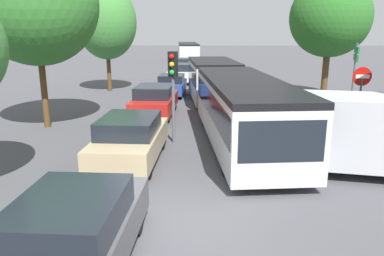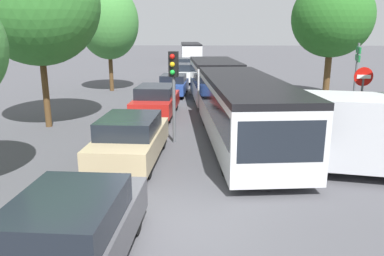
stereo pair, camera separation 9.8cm
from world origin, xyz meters
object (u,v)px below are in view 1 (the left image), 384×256
object	(u,v)px
direction_sign_post	(355,67)
no_entry_sign	(360,92)
queued_car_white	(180,73)
tree_right_mid	(330,18)
queued_car_tan	(130,139)
queued_car_graphite	(73,235)
tree_left_far	(106,24)
white_van	(353,132)
tree_left_mid	(35,3)
queued_car_blue	(172,85)
articulated_bus	(227,92)
city_bus_rear	(188,51)
traffic_light	(173,77)
queued_car_red	(155,101)
queued_car_silver	(182,66)

from	to	relation	value
direction_sign_post	no_entry_sign	bearing A→B (deg)	88.93
queued_car_white	tree_right_mid	bearing A→B (deg)	-126.57
queued_car_tan	queued_car_graphite	bearing A→B (deg)	-176.75
queued_car_graphite	queued_car_white	bearing A→B (deg)	1.29
tree_left_far	white_van	bearing A→B (deg)	-54.10
white_van	tree_left_mid	xyz separation A→B (m)	(-11.28, 5.11, 3.96)
queued_car_blue	queued_car_white	size ratio (longest dim) A/B	0.90
queued_car_tan	white_van	size ratio (longest dim) A/B	0.84
articulated_bus	white_van	world-z (taller)	articulated_bus
queued_car_blue	queued_car_white	world-z (taller)	queued_car_white
city_bus_rear	direction_sign_post	size ratio (longest dim) A/B	3.19
queued_car_graphite	traffic_light	xyz separation A→B (m)	(1.08, 7.95, 1.75)
queued_car_blue	white_van	size ratio (longest dim) A/B	0.75
queued_car_red	white_van	xyz separation A→B (m)	(6.80, -7.43, 0.47)
queued_car_graphite	queued_car_tan	xyz separation A→B (m)	(-0.13, 5.78, 0.01)
articulated_bus	queued_car_blue	xyz separation A→B (m)	(-3.15, 7.33, -0.73)
articulated_bus	tree_left_mid	world-z (taller)	tree_left_mid
articulated_bus	queued_car_silver	size ratio (longest dim) A/B	3.85
queued_car_silver	tree_right_mid	xyz separation A→B (m)	(9.57, -13.97, 4.10)
white_van	direction_sign_post	world-z (taller)	direction_sign_post
traffic_light	direction_sign_post	distance (m)	8.47
queued_car_graphite	queued_car_red	size ratio (longest dim) A/B	0.98
queued_car_silver	tree_left_far	distance (m)	12.60
articulated_bus	queued_car_tan	bearing A→B (deg)	-37.68
queued_car_red	tree_left_mid	distance (m)	6.71
queued_car_white	direction_sign_post	size ratio (longest dim) A/B	1.23
traffic_light	tree_right_mid	bearing A→B (deg)	149.89
white_van	tree_right_mid	world-z (taller)	tree_right_mid
articulated_bus	tree_left_far	distance (m)	12.28
queued_car_red	tree_left_far	world-z (taller)	tree_left_far
traffic_light	tree_left_mid	size ratio (longest dim) A/B	0.44
queued_car_graphite	white_van	bearing A→B (deg)	-50.55
queued_car_silver	white_van	world-z (taller)	white_van
city_bus_rear	direction_sign_post	xyz separation A→B (m)	(8.85, -35.35, 1.14)
articulated_bus	queued_car_silver	bearing A→B (deg)	-176.82
queued_car_tan	no_entry_sign	bearing A→B (deg)	-69.88
direction_sign_post	tree_left_far	xyz separation A→B (m)	(-13.33, 9.07, 1.99)
articulated_bus	queued_car_white	xyz separation A→B (m)	(-3.00, 13.62, -0.65)
queued_car_tan	no_entry_sign	distance (m)	8.73
queued_car_tan	queued_car_red	world-z (taller)	queued_car_red
articulated_bus	no_entry_sign	size ratio (longest dim) A/B	5.91
queued_car_tan	white_van	xyz separation A→B (m)	(6.73, -0.72, 0.47)
city_bus_rear	white_van	size ratio (longest dim) A/B	2.18
queued_car_blue	tree_right_mid	world-z (taller)	tree_right_mid
city_bus_rear	queued_car_red	xyz separation A→B (m)	(-0.24, -34.10, -0.64)
articulated_bus	no_entry_sign	distance (m)	5.60
tree_right_mid	traffic_light	bearing A→B (deg)	-131.74
queued_car_white	direction_sign_post	bearing A→B (deg)	-145.87
queued_car_silver	queued_car_red	bearing A→B (deg)	-178.80
articulated_bus	tree_right_mid	xyz separation A→B (m)	(6.33, 6.20, 3.43)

